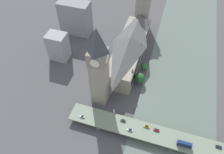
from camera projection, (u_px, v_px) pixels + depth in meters
name	position (u px, v px, depth m)	size (l,w,h in m)	color
ground_plane	(141.00, 67.00, 217.63)	(600.00, 600.00, 0.00)	#4C4C4F
river_water	(181.00, 76.00, 209.93)	(65.69, 360.00, 0.30)	slate
parliament_hall	(130.00, 49.00, 215.15)	(24.71, 91.44, 27.68)	gray
clock_tower	(99.00, 67.00, 162.30)	(13.87, 13.87, 75.99)	gray
victoria_tower	(143.00, 6.00, 240.46)	(14.55, 14.55, 58.23)	gray
road_bridge	(173.00, 139.00, 162.62)	(163.38, 15.70, 6.03)	#5D6A59
double_decker_bus_rear	(184.00, 144.00, 156.48)	(10.41, 2.53, 4.61)	navy
car_northbound_lead	(219.00, 147.00, 157.06)	(4.32, 1.88, 1.38)	black
car_northbound_mid	(156.00, 130.00, 165.70)	(4.49, 1.83, 1.36)	maroon
car_northbound_tail	(130.00, 130.00, 165.68)	(4.47, 1.93, 1.34)	silver
car_southbound_lead	(147.00, 126.00, 167.61)	(4.76, 1.87, 1.35)	gold
car_southbound_mid	(82.00, 117.00, 173.26)	(3.97, 1.82, 1.35)	silver
car_southbound_tail	(123.00, 120.00, 171.00)	(4.35, 1.83, 1.40)	#2D5638
city_block_west	(58.00, 47.00, 216.01)	(18.57, 14.74, 29.03)	#939399
city_block_center	(76.00, 18.00, 240.21)	(33.62, 16.77, 37.88)	gray
tree_embankment_near	(139.00, 79.00, 200.81)	(7.79, 7.79, 9.37)	brown
tree_embankment_mid	(144.00, 66.00, 210.42)	(6.73, 6.73, 9.11)	brown
tree_embankment_far	(140.00, 78.00, 199.30)	(9.70, 9.70, 11.79)	brown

